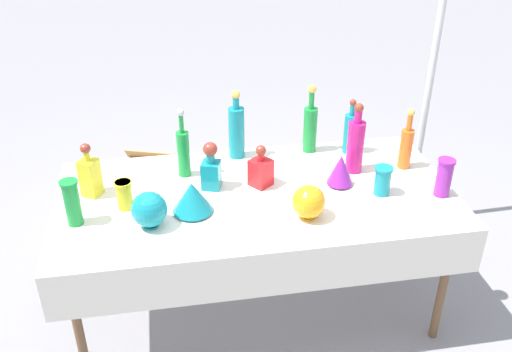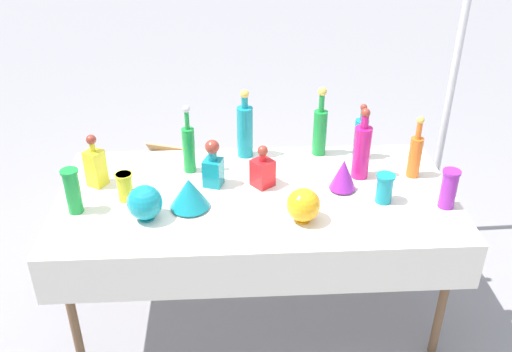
{
  "view_description": "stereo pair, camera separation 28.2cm",
  "coord_description": "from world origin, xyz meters",
  "views": [
    {
      "loc": [
        -0.41,
        -2.4,
        2.29
      ],
      "look_at": [
        0.0,
        0.0,
        0.86
      ],
      "focal_mm": 40.0,
      "sensor_mm": 36.0,
      "label": 1
    },
    {
      "loc": [
        -0.13,
        -2.43,
        2.29
      ],
      "look_at": [
        0.0,
        0.0,
        0.86
      ],
      "focal_mm": 40.0,
      "sensor_mm": 36.0,
      "label": 2
    }
  ],
  "objects": [
    {
      "name": "slender_vase_0",
      "position": [
        -0.64,
        -0.02,
        0.84
      ],
      "size": [
        0.09,
        0.09,
        0.15
      ],
      "color": "yellow",
      "rests_on": "display_table"
    },
    {
      "name": "canopy_pole",
      "position": [
        1.19,
        0.66,
        0.98
      ],
      "size": [
        0.18,
        0.18,
        2.47
      ],
      "color": "silver",
      "rests_on": "ground"
    },
    {
      "name": "tall_bottle_4",
      "position": [
        0.56,
        0.14,
        0.92
      ],
      "size": [
        0.09,
        0.09,
        0.39
      ],
      "color": "#C61972",
      "rests_on": "display_table"
    },
    {
      "name": "ground_plane",
      "position": [
        0.0,
        0.0,
        0.0
      ],
      "size": [
        40.0,
        40.0,
        0.0
      ],
      "primitive_type": "plane",
      "color": "gray"
    },
    {
      "name": "square_decanter_0",
      "position": [
        -0.81,
        0.13,
        0.88
      ],
      "size": [
        0.11,
        0.11,
        0.29
      ],
      "color": "yellow",
      "rests_on": "display_table"
    },
    {
      "name": "tall_bottle_1",
      "position": [
        -0.34,
        0.25,
        0.9
      ],
      "size": [
        0.07,
        0.07,
        0.38
      ],
      "color": "#198C38",
      "rests_on": "display_table"
    },
    {
      "name": "price_tag_center",
      "position": [
        0.31,
        -0.43,
        0.78
      ],
      "size": [
        0.06,
        0.03,
        0.04
      ],
      "primitive_type": "cube",
      "rotation": [
        -0.21,
        0.0,
        0.2
      ],
      "color": "white",
      "rests_on": "display_table"
    },
    {
      "name": "square_decanter_2",
      "position": [
        0.04,
        0.08,
        0.85
      ],
      "size": [
        0.14,
        0.14,
        0.23
      ],
      "color": "red",
      "rests_on": "display_table"
    },
    {
      "name": "tall_bottle_5",
      "position": [
        0.38,
        0.4,
        0.92
      ],
      "size": [
        0.08,
        0.08,
        0.4
      ],
      "color": "#198C38",
      "rests_on": "display_table"
    },
    {
      "name": "tall_bottle_3",
      "position": [
        0.6,
        0.35,
        0.89
      ],
      "size": [
        0.08,
        0.08,
        0.32
      ],
      "color": "teal",
      "rests_on": "display_table"
    },
    {
      "name": "tall_bottle_0",
      "position": [
        -0.04,
        0.41,
        0.92
      ],
      "size": [
        0.09,
        0.09,
        0.4
      ],
      "color": "teal",
      "rests_on": "display_table"
    },
    {
      "name": "slender_vase_3",
      "position": [
        0.91,
        -0.17,
        0.87
      ],
      "size": [
        0.09,
        0.09,
        0.2
      ],
      "color": "purple",
      "rests_on": "display_table"
    },
    {
      "name": "round_bowl_0",
      "position": [
        0.21,
        -0.25,
        0.85
      ],
      "size": [
        0.16,
        0.16,
        0.17
      ],
      "color": "orange",
      "rests_on": "display_table"
    },
    {
      "name": "round_bowl_1",
      "position": [
        -0.53,
        -0.2,
        0.85
      ],
      "size": [
        0.17,
        0.17,
        0.17
      ],
      "color": "teal",
      "rests_on": "display_table"
    },
    {
      "name": "display_table",
      "position": [
        0.0,
        -0.03,
        0.71
      ],
      "size": [
        1.99,
        0.98,
        0.76
      ],
      "color": "white",
      "rests_on": "ground"
    },
    {
      "name": "price_tag_right",
      "position": [
        0.62,
        -0.43,
        0.78
      ],
      "size": [
        0.06,
        0.02,
        0.04
      ],
      "primitive_type": "cube",
      "rotation": [
        -0.21,
        0.0,
        0.18
      ],
      "color": "white",
      "rests_on": "display_table"
    },
    {
      "name": "tall_bottle_2",
      "position": [
        0.84,
        0.13,
        0.89
      ],
      "size": [
        0.07,
        0.07,
        0.34
      ],
      "color": "orange",
      "rests_on": "display_table"
    },
    {
      "name": "slender_vase_1",
      "position": [
        -0.87,
        -0.12,
        0.88
      ],
      "size": [
        0.08,
        0.08,
        0.23
      ],
      "color": "#198C38",
      "rests_on": "display_table"
    },
    {
      "name": "price_tag_left",
      "position": [
        -0.08,
        -0.41,
        0.78
      ],
      "size": [
        0.06,
        0.01,
        0.03
      ],
      "primitive_type": "cube",
      "rotation": [
        -0.21,
        0.0,
        0.01
      ],
      "color": "white",
      "rests_on": "display_table"
    },
    {
      "name": "cardboard_box_behind_left",
      "position": [
        -0.55,
        1.11,
        0.17
      ],
      "size": [
        0.5,
        0.46,
        0.43
      ],
      "color": "tan",
      "rests_on": "ground"
    },
    {
      "name": "fluted_vase_1",
      "position": [
        -0.33,
        -0.12,
        0.84
      ],
      "size": [
        0.19,
        0.19,
        0.16
      ],
      "color": "teal",
      "rests_on": "display_table"
    },
    {
      "name": "slender_vase_2",
      "position": [
        0.62,
        -0.11,
        0.84
      ],
      "size": [
        0.09,
        0.09,
        0.15
      ],
      "color": "teal",
      "rests_on": "display_table"
    },
    {
      "name": "square_decanter_1",
      "position": [
        -0.21,
        0.09,
        0.87
      ],
      "size": [
        0.11,
        0.11,
        0.26
      ],
      "color": "teal",
      "rests_on": "display_table"
    },
    {
      "name": "fluted_vase_0",
      "position": [
        0.44,
        0.01,
        0.85
      ],
      "size": [
        0.14,
        0.14,
        0.17
      ],
      "color": "purple",
      "rests_on": "display_table"
    }
  ]
}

